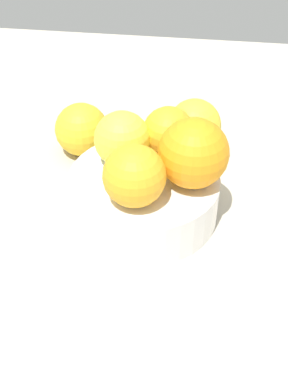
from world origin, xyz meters
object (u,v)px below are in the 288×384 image
at_px(orange_in_bowl_2, 122,139).
at_px(orange_in_bowl_1, 134,176).
at_px(orange_in_bowl_3, 168,133).
at_px(fruit_bowl, 144,196).
at_px(orange_in_bowl_0, 193,155).
at_px(orange_loose_1, 82,129).
at_px(orange_loose_0, 194,125).

bearing_deg(orange_in_bowl_2, orange_in_bowl_1, 109.74).
relative_size(orange_in_bowl_1, orange_in_bowl_3, 1.09).
relative_size(fruit_bowl, orange_in_bowl_1, 2.59).
bearing_deg(orange_in_bowl_1, orange_in_bowl_3, -106.89).
bearing_deg(orange_in_bowl_2, orange_in_bowl_3, -156.39).
distance_m(orange_in_bowl_0, orange_loose_1, 0.22).
distance_m(fruit_bowl, orange_loose_1, 0.16).
bearing_deg(orange_in_bowl_2, orange_in_bowl_0, 160.74).
height_order(fruit_bowl, orange_in_bowl_2, orange_in_bowl_2).
distance_m(fruit_bowl, orange_in_bowl_2, 0.08).
bearing_deg(orange_in_bowl_2, orange_loose_0, -123.60).
distance_m(orange_in_bowl_1, orange_in_bowl_3, 0.10).
distance_m(orange_in_bowl_2, orange_loose_0, 0.16).
xyz_separation_m(orange_in_bowl_3, orange_loose_0, (-0.03, -0.10, -0.05)).
distance_m(fruit_bowl, orange_in_bowl_1, 0.08).
relative_size(orange_in_bowl_0, orange_in_bowl_2, 1.20).
relative_size(orange_in_bowl_0, orange_in_bowl_1, 1.16).
xyz_separation_m(orange_in_bowl_2, orange_loose_0, (-0.08, -0.13, -0.05)).
bearing_deg(orange_loose_1, orange_in_bowl_3, 151.52).
distance_m(orange_in_bowl_3, orange_loose_0, 0.12).
bearing_deg(fruit_bowl, orange_in_bowl_2, -42.14).
height_order(orange_in_bowl_0, orange_loose_1, orange_in_bowl_0).
xyz_separation_m(orange_in_bowl_1, orange_in_bowl_2, (0.03, -0.07, -0.00)).
xyz_separation_m(orange_in_bowl_1, orange_in_bowl_3, (-0.03, -0.10, -0.00)).
distance_m(fruit_bowl, orange_loose_0, 0.16).
bearing_deg(fruit_bowl, orange_loose_1, -48.84).
distance_m(orange_in_bowl_3, orange_loose_1, 0.16).
bearing_deg(orange_loose_1, orange_in_bowl_0, 142.66).
distance_m(orange_in_bowl_2, orange_in_bowl_3, 0.06).
bearing_deg(orange_in_bowl_0, orange_in_bowl_3, -58.31).
xyz_separation_m(fruit_bowl, orange_loose_0, (-0.05, -0.16, 0.01)).
relative_size(orange_in_bowl_2, orange_in_bowl_3, 1.05).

